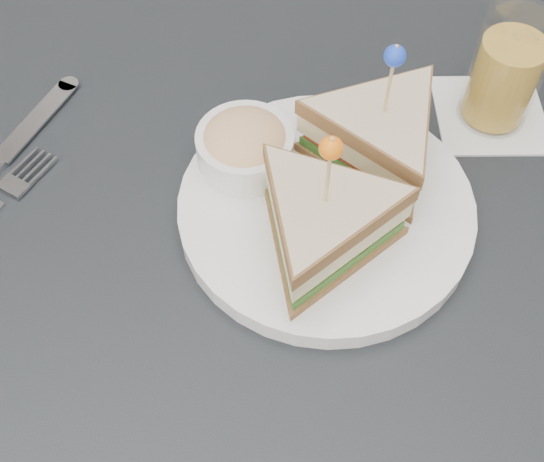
{
  "coord_description": "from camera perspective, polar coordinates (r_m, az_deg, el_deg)",
  "views": [
    {
      "loc": [
        0.0,
        -0.32,
        1.29
      ],
      "look_at": [
        0.01,
        0.01,
        0.8
      ],
      "focal_mm": 45.0,
      "sensor_mm": 36.0,
      "label": 1
    }
  ],
  "objects": [
    {
      "name": "plate_meal",
      "position": [
        0.63,
        5.31,
        4.09
      ],
      "size": [
        0.32,
        0.32,
        0.17
      ],
      "rotation": [
        0.0,
        0.0,
        0.15
      ],
      "color": "white",
      "rests_on": "table"
    },
    {
      "name": "table",
      "position": [
        0.69,
        -0.82,
        -6.56
      ],
      "size": [
        0.8,
        0.8,
        0.75
      ],
      "color": "black",
      "rests_on": "ground"
    },
    {
      "name": "cutlery_knife",
      "position": [
        0.75,
        -21.37,
        6.02
      ],
      "size": [
        0.12,
        0.21,
        0.01
      ],
      "rotation": [
        0.0,
        0.0,
        -0.47
      ],
      "color": "silver",
      "rests_on": "table"
    },
    {
      "name": "drink_set",
      "position": [
        0.73,
        19.06,
        12.63
      ],
      "size": [
        0.12,
        0.12,
        0.15
      ],
      "rotation": [
        0.0,
        0.0,
        -0.01
      ],
      "color": "white",
      "rests_on": "table"
    }
  ]
}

